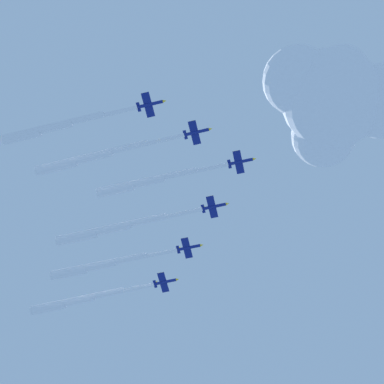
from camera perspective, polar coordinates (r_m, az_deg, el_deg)
jet_lead at (r=220.78m, az=-4.18°, el=0.93°), size 52.39×29.13×3.87m
jet_port_inner at (r=228.24m, az=-7.44°, el=-3.35°), size 58.46×32.75×3.87m
jet_starboard_inner at (r=219.73m, az=-9.19°, el=3.14°), size 57.30×32.70×3.89m
jet_port_mid at (r=235.79m, az=-8.53°, el=-6.64°), size 53.21×29.41×3.78m
jet_starboard_mid at (r=215.27m, az=-12.50°, el=5.76°), size 51.73×29.48×3.81m
jet_port_outer at (r=248.48m, az=-10.42°, el=-9.69°), size 53.80×30.78×3.89m
cloud_puff at (r=221.88m, az=13.00°, el=8.27°), size 54.72×42.23×38.13m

